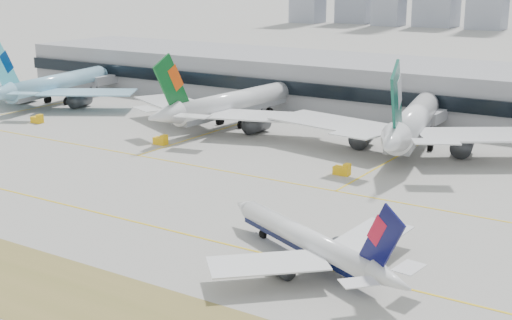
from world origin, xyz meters
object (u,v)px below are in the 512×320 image
Objects in this scene: widebody_eva at (228,105)px; widebody_cathay at (413,123)px; widebody_korean at (54,86)px; taxiing_airliner at (311,243)px; terminal at (399,87)px.

widebody_eva is 52.84m from widebody_cathay.
widebody_korean is 0.91× the size of widebody_cathay.
widebody_cathay is (-12.72, 74.96, 3.33)m from taxiing_airliner.
terminal is at bearing -29.40° from widebody_eva.
widebody_korean is 0.99× the size of widebody_eva.
taxiing_airliner is 150.48m from widebody_korean.
terminal is at bearing 13.97° from widebody_cathay.
widebody_eva is (-65.50, 72.54, 2.68)m from taxiing_airliner.
taxiing_airliner is 0.57× the size of widebody_cathay.
widebody_cathay reaches higher than terminal.
terminal is (31.29, 47.13, 1.41)m from widebody_eva.
terminal is (-21.49, 44.72, 0.77)m from widebody_cathay.
terminal is at bearing -73.14° from widebody_korean.
widebody_cathay is (52.78, 2.42, 0.64)m from widebody_eva.
widebody_cathay is at bearing -64.33° from terminal.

